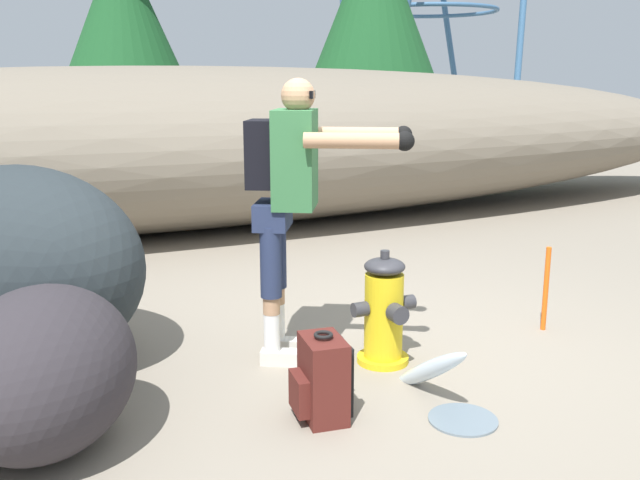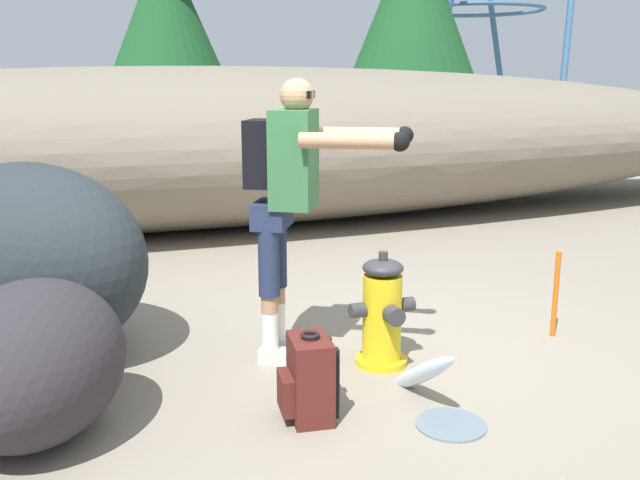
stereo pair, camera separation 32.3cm
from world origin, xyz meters
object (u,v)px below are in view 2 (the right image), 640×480
(fire_hydrant, at_px, (382,314))
(spare_backpack, at_px, (309,379))
(boulder_small, at_px, (33,362))
(survey_stake, at_px, (556,294))
(utility_worker, at_px, (290,186))
(boulder_large, at_px, (30,260))

(fire_hydrant, bearing_deg, spare_backpack, -142.08)
(spare_backpack, distance_m, boulder_small, 1.36)
(boulder_small, height_order, survey_stake, boulder_small)
(spare_backpack, relative_size, survey_stake, 0.78)
(boulder_small, bearing_deg, utility_worker, 20.12)
(spare_backpack, bearing_deg, boulder_large, -39.49)
(boulder_small, xyz_separation_m, survey_stake, (3.29, 0.29, -0.10))
(fire_hydrant, height_order, utility_worker, utility_worker)
(boulder_large, relative_size, survey_stake, 2.68)
(spare_backpack, distance_m, boulder_large, 2.03)
(fire_hydrant, xyz_separation_m, boulder_large, (-2.01, 0.94, 0.29))
(fire_hydrant, xyz_separation_m, spare_backpack, (-0.65, -0.51, -0.11))
(fire_hydrant, distance_m, boulder_large, 2.24)
(fire_hydrant, xyz_separation_m, survey_stake, (1.32, 0.04, -0.03))
(spare_backpack, relative_size, boulder_small, 0.45)
(utility_worker, bearing_deg, fire_hydrant, -0.37)
(boulder_small, distance_m, survey_stake, 3.31)
(utility_worker, relative_size, spare_backpack, 3.70)
(boulder_large, distance_m, survey_stake, 3.46)
(utility_worker, relative_size, boulder_small, 1.67)
(spare_backpack, height_order, boulder_small, boulder_small)
(utility_worker, bearing_deg, survey_stake, 22.18)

